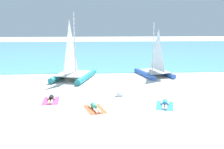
# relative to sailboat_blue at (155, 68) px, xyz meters

# --- Properties ---
(ground_plane) EXTENTS (120.00, 120.00, 0.00)m
(ground_plane) POSITION_rel_sailboat_blue_xyz_m (-4.57, 0.54, -0.79)
(ground_plane) COLOR white
(ocean_water) EXTENTS (120.00, 40.00, 0.05)m
(ocean_water) POSITION_rel_sailboat_blue_xyz_m (-4.57, 21.32, -0.77)
(ocean_water) COLOR #5BB2C1
(ocean_water) RESTS_ON ground
(sailboat_blue) EXTENTS (3.58, 4.62, 5.32)m
(sailboat_blue) POSITION_rel_sailboat_blue_xyz_m (0.00, 0.00, 0.00)
(sailboat_blue) COLOR blue
(sailboat_blue) RESTS_ON ground
(sailboat_teal) EXTENTS (4.24, 5.42, 6.22)m
(sailboat_teal) POSITION_rel_sailboat_blue_xyz_m (-8.05, -1.06, 0.13)
(sailboat_teal) COLOR teal
(sailboat_teal) RESTS_ON ground
(towel_left) EXTENTS (1.23, 1.97, 0.01)m
(towel_left) POSITION_rel_sailboat_blue_xyz_m (-8.98, -7.42, -0.79)
(towel_left) COLOR #D84C99
(towel_left) RESTS_ON ground
(sunbather_left) EXTENTS (0.57, 1.57, 0.30)m
(sunbather_left) POSITION_rel_sailboat_blue_xyz_m (-8.99, -7.35, -0.66)
(sunbather_left) COLOR black
(sunbather_left) RESTS_ON towel_left
(towel_middle) EXTENTS (1.61, 2.14, 0.01)m
(towel_middle) POSITION_rel_sailboat_blue_xyz_m (-5.90, -9.25, -0.79)
(towel_middle) COLOR #EA5933
(towel_middle) RESTS_ON ground
(sunbather_middle) EXTENTS (0.83, 1.54, 0.30)m
(sunbather_middle) POSITION_rel_sailboat_blue_xyz_m (-5.92, -9.19, -0.66)
(sunbather_middle) COLOR #3FB28C
(sunbather_middle) RESTS_ON towel_middle
(towel_right) EXTENTS (1.59, 2.13, 0.01)m
(towel_right) POSITION_rel_sailboat_blue_xyz_m (-1.34, -8.84, -0.79)
(towel_right) COLOR #338CD8
(towel_right) RESTS_ON ground
(sunbather_right) EXTENTS (0.81, 1.55, 0.30)m
(sunbather_right) POSITION_rel_sailboat_blue_xyz_m (-1.32, -8.78, -0.66)
(sunbather_right) COLOR #268CCC
(sunbather_right) RESTS_ON towel_right
(cooler_box) EXTENTS (0.50, 0.36, 0.36)m
(cooler_box) POSITION_rel_sailboat_blue_xyz_m (-4.12, -6.54, -0.61)
(cooler_box) COLOR white
(cooler_box) RESTS_ON ground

